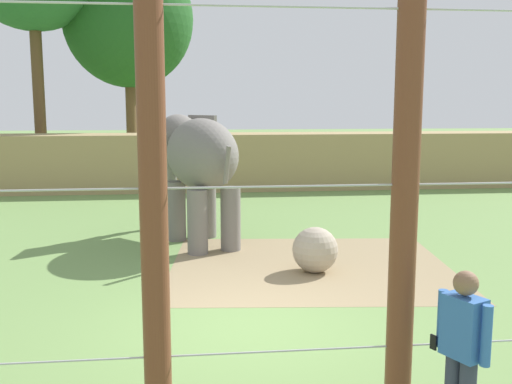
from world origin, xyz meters
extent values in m
plane|color=#6B8E4C|center=(0.00, 0.00, 0.00)|extent=(120.00, 120.00, 0.00)
cube|color=#937F5B|center=(1.48, 2.94, 0.00)|extent=(5.71, 5.10, 0.01)
cube|color=tan|center=(0.00, 13.34, 1.00)|extent=(36.00, 1.80, 2.00)
cylinder|color=slate|center=(-1.11, 5.43, 0.68)|extent=(0.43, 0.43, 1.35)
cylinder|color=slate|center=(-0.40, 5.68, 0.68)|extent=(0.43, 0.43, 1.35)
cylinder|color=slate|center=(-0.64, 4.12, 0.68)|extent=(0.43, 0.43, 1.35)
cylinder|color=slate|center=(0.06, 4.37, 0.68)|extent=(0.43, 0.43, 1.35)
ellipsoid|color=slate|center=(-0.52, 4.90, 2.01)|extent=(2.12, 2.82, 1.55)
ellipsoid|color=slate|center=(-1.05, 6.38, 2.28)|extent=(1.32, 1.26, 1.12)
cube|color=slate|center=(-1.57, 6.10, 2.28)|extent=(0.18, 0.88, 1.06)
cube|color=slate|center=(-0.47, 6.49, 2.28)|extent=(0.68, 0.69, 1.06)
cylinder|color=slate|center=(-1.19, 6.78, 1.88)|extent=(0.45, 0.55, 0.61)
cylinder|color=slate|center=(-1.23, 6.89, 1.46)|extent=(0.35, 0.41, 0.57)
cylinder|color=slate|center=(-1.25, 6.96, 1.06)|extent=(0.25, 0.25, 0.53)
cylinder|color=slate|center=(-0.06, 3.58, 1.91)|extent=(0.19, 0.31, 0.77)
sphere|color=tan|center=(1.50, 2.54, 0.42)|extent=(0.85, 0.85, 0.85)
cylinder|color=brown|center=(-1.11, -2.56, 2.06)|extent=(0.26, 0.26, 4.13)
cylinder|color=brown|center=(1.26, -2.56, 2.06)|extent=(0.26, 0.26, 4.13)
cylinder|color=#B7B7BC|center=(0.00, -2.56, 0.74)|extent=(8.29, 0.02, 0.02)
cylinder|color=#B7B7BC|center=(0.00, -2.56, 2.35)|extent=(8.29, 0.02, 0.02)
cylinder|color=#B7B7BC|center=(0.00, -2.56, 3.96)|extent=(8.29, 0.02, 0.02)
cube|color=#3366B2|center=(1.61, -3.16, 1.16)|extent=(0.35, 0.42, 0.56)
sphere|color=#846047|center=(1.61, -3.16, 1.56)|extent=(0.22, 0.22, 0.22)
cylinder|color=#3366B2|center=(1.71, -3.38, 1.16)|extent=(0.12, 0.12, 0.54)
cylinder|color=#3366B2|center=(1.51, -2.94, 1.16)|extent=(0.12, 0.12, 0.54)
cube|color=black|center=(1.43, -2.96, 0.94)|extent=(0.04, 0.07, 0.14)
cylinder|color=brown|center=(-3.21, 17.55, 2.12)|extent=(0.44, 0.44, 4.24)
ellipsoid|color=#1E511E|center=(-3.21, 17.55, 6.49)|extent=(5.30, 5.30, 5.56)
cylinder|color=brown|center=(-6.54, 15.96, 3.18)|extent=(0.44, 0.44, 6.35)
camera|label=1|loc=(-0.76, -7.93, 3.13)|focal=41.59mm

